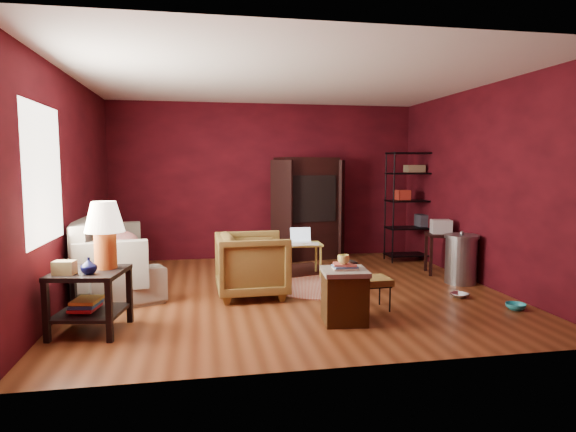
{
  "coord_description": "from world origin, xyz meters",
  "views": [
    {
      "loc": [
        -1.16,
        -6.23,
        1.69
      ],
      "look_at": [
        0.0,
        0.2,
        1.0
      ],
      "focal_mm": 30.0,
      "sensor_mm": 36.0,
      "label": 1
    }
  ],
  "objects_px": {
    "laptop_desk": "(302,247)",
    "wire_shelving": "(414,202)",
    "side_table": "(97,254)",
    "hamper": "(344,295)",
    "armchair": "(252,262)",
    "tv_armoire": "(307,206)",
    "sofa": "(108,257)"
  },
  "relations": [
    {
      "from": "laptop_desk",
      "to": "wire_shelving",
      "type": "distance_m",
      "value": 2.43
    },
    {
      "from": "side_table",
      "to": "hamper",
      "type": "relative_size",
      "value": 1.98
    },
    {
      "from": "armchair",
      "to": "laptop_desk",
      "type": "xyz_separation_m",
      "value": [
        0.86,
        1.0,
        0.0
      ]
    },
    {
      "from": "armchair",
      "to": "tv_armoire",
      "type": "xyz_separation_m",
      "value": [
        1.25,
        2.35,
        0.5
      ]
    },
    {
      "from": "sofa",
      "to": "tv_armoire",
      "type": "height_order",
      "value": "tv_armoire"
    },
    {
      "from": "laptop_desk",
      "to": "tv_armoire",
      "type": "xyz_separation_m",
      "value": [
        0.38,
        1.35,
        0.5
      ]
    },
    {
      "from": "sofa",
      "to": "armchair",
      "type": "height_order",
      "value": "armchair"
    },
    {
      "from": "tv_armoire",
      "to": "side_table",
      "type": "bearing_deg",
      "value": -141.81
    },
    {
      "from": "sofa",
      "to": "laptop_desk",
      "type": "relative_size",
      "value": 3.11
    },
    {
      "from": "sofa",
      "to": "hamper",
      "type": "height_order",
      "value": "sofa"
    },
    {
      "from": "wire_shelving",
      "to": "hamper",
      "type": "bearing_deg",
      "value": -125.13
    },
    {
      "from": "armchair",
      "to": "laptop_desk",
      "type": "distance_m",
      "value": 1.32
    },
    {
      "from": "hamper",
      "to": "tv_armoire",
      "type": "height_order",
      "value": "tv_armoire"
    },
    {
      "from": "sofa",
      "to": "wire_shelving",
      "type": "distance_m",
      "value": 5.13
    },
    {
      "from": "armchair",
      "to": "tv_armoire",
      "type": "height_order",
      "value": "tv_armoire"
    },
    {
      "from": "armchair",
      "to": "wire_shelving",
      "type": "height_order",
      "value": "wire_shelving"
    },
    {
      "from": "armchair",
      "to": "tv_armoire",
      "type": "bearing_deg",
      "value": -29.17
    },
    {
      "from": "sofa",
      "to": "wire_shelving",
      "type": "xyz_separation_m",
      "value": [
        4.97,
        1.13,
        0.61
      ]
    },
    {
      "from": "hamper",
      "to": "tv_armoire",
      "type": "distance_m",
      "value": 3.67
    },
    {
      "from": "sofa",
      "to": "wire_shelving",
      "type": "relative_size",
      "value": 1.18
    },
    {
      "from": "side_table",
      "to": "tv_armoire",
      "type": "distance_m",
      "value": 4.47
    },
    {
      "from": "hamper",
      "to": "laptop_desk",
      "type": "xyz_separation_m",
      "value": [
        0.0,
        2.23,
        0.15
      ]
    },
    {
      "from": "laptop_desk",
      "to": "wire_shelving",
      "type": "relative_size",
      "value": 0.38
    },
    {
      "from": "hamper",
      "to": "wire_shelving",
      "type": "height_order",
      "value": "wire_shelving"
    },
    {
      "from": "armchair",
      "to": "hamper",
      "type": "distance_m",
      "value": 1.51
    },
    {
      "from": "sofa",
      "to": "tv_armoire",
      "type": "bearing_deg",
      "value": -85.07
    },
    {
      "from": "hamper",
      "to": "tv_armoire",
      "type": "xyz_separation_m",
      "value": [
        0.38,
        3.59,
        0.65
      ]
    },
    {
      "from": "sofa",
      "to": "laptop_desk",
      "type": "bearing_deg",
      "value": -106.65
    },
    {
      "from": "tv_armoire",
      "to": "sofa",
      "type": "bearing_deg",
      "value": -163.18
    },
    {
      "from": "armchair",
      "to": "tv_armoire",
      "type": "relative_size",
      "value": 0.49
    },
    {
      "from": "hamper",
      "to": "armchair",
      "type": "bearing_deg",
      "value": 125.03
    },
    {
      "from": "hamper",
      "to": "wire_shelving",
      "type": "xyz_separation_m",
      "value": [
        2.2,
        3.07,
        0.75
      ]
    }
  ]
}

